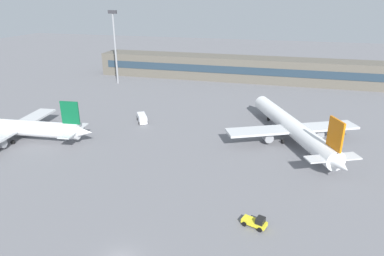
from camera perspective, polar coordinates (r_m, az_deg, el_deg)
name	(u,v)px	position (r m, az deg, el deg)	size (l,w,h in m)	color
ground_plane	(197,141)	(78.95, 0.86, -2.11)	(400.00, 400.00, 0.00)	slate
terminal_building	(237,68)	(137.89, 7.51, 9.89)	(111.69, 12.13, 9.00)	#5B564C
airplane_near	(9,127)	(89.13, -28.34, 0.13)	(40.71, 28.49, 10.05)	white
airplane_mid	(290,126)	(81.83, 16.17, 0.39)	(29.88, 41.39, 10.96)	white
baggage_tug_yellow	(256,222)	(51.86, 10.67, -15.25)	(3.89, 2.70, 1.75)	yellow
service_van_white	(142,118)	(91.06, -8.38, 1.66)	(4.41, 5.48, 2.08)	white
floodlight_tower_west	(115,42)	(132.24, -12.83, 13.83)	(3.20, 0.80, 26.60)	gray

